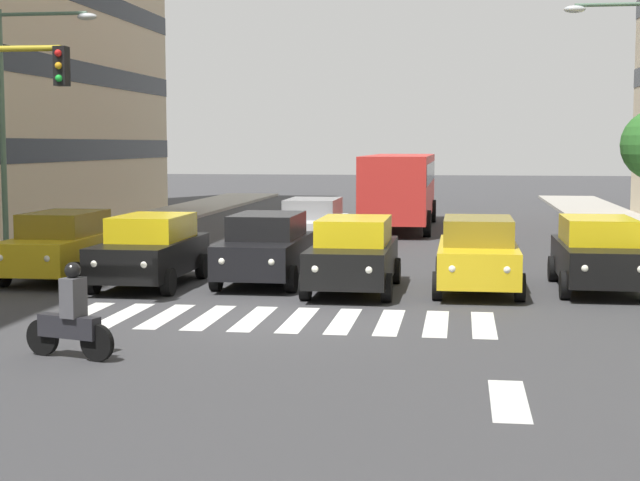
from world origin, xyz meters
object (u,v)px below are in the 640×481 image
(car_0, at_px, (598,253))
(car_1, at_px, (478,254))
(bus_behind_traffic, at_px, (400,183))
(street_lamp_right, at_px, (18,108))
(car_3, at_px, (266,247))
(car_5, at_px, (63,245))
(car_row2_0, at_px, (312,225))
(motorcycle_with_rider, at_px, (71,319))
(car_2, at_px, (354,254))
(car_4, at_px, (151,250))

(car_0, xyz_separation_m, car_1, (2.81, 0.50, 0.00))
(bus_behind_traffic, relative_size, street_lamp_right, 1.50)
(car_3, height_order, street_lamp_right, street_lamp_right)
(car_0, distance_m, street_lamp_right, 16.02)
(car_5, bearing_deg, car_0, -179.99)
(car_0, distance_m, car_row2_0, 10.40)
(bus_behind_traffic, relative_size, motorcycle_with_rider, 6.33)
(car_1, relative_size, bus_behind_traffic, 0.42)
(car_1, bearing_deg, bus_behind_traffic, -80.26)
(car_2, relative_size, street_lamp_right, 0.63)
(car_5, distance_m, motorcycle_with_rider, 9.58)
(car_5, relative_size, street_lamp_right, 0.63)
(bus_behind_traffic, xyz_separation_m, motorcycle_with_rider, (3.71, 25.09, -1.21))
(bus_behind_traffic, distance_m, motorcycle_with_rider, 25.39)
(car_0, xyz_separation_m, motorcycle_with_rider, (9.41, 8.75, -0.24))
(car_3, bearing_deg, street_lamp_right, -16.02)
(motorcycle_with_rider, bearing_deg, car_2, -115.46)
(car_2, distance_m, bus_behind_traffic, 17.32)
(car_1, distance_m, street_lamp_right, 13.42)
(car_0, bearing_deg, car_5, 0.01)
(car_4, bearing_deg, car_row2_0, -110.40)
(car_0, distance_m, motorcycle_with_rider, 12.85)
(car_2, xyz_separation_m, bus_behind_traffic, (0.00, -17.29, 0.97))
(car_2, distance_m, car_4, 5.00)
(car_1, distance_m, car_row2_0, 8.88)
(car_0, relative_size, car_4, 1.00)
(motorcycle_with_rider, bearing_deg, car_0, -137.09)
(street_lamp_right, bearing_deg, car_3, 163.98)
(car_row2_0, relative_size, motorcycle_with_rider, 2.68)
(car_row2_0, bearing_deg, motorcycle_with_rider, 84.35)
(car_5, height_order, car_row2_0, same)
(car_2, xyz_separation_m, motorcycle_with_rider, (3.71, 7.80, -0.24))
(car_5, bearing_deg, bus_behind_traffic, -114.93)
(car_2, bearing_deg, car_5, -7.15)
(car_4, distance_m, bus_behind_traffic, 17.86)
(car_1, xyz_separation_m, street_lamp_right, (12.65, -2.73, 3.56))
(car_2, bearing_deg, car_3, -24.48)
(car_2, distance_m, car_5, 7.65)
(car_1, distance_m, car_2, 2.92)
(car_0, xyz_separation_m, car_5, (13.30, 0.00, 0.00))
(car_5, bearing_deg, motorcycle_with_rider, 113.93)
(car_4, xyz_separation_m, street_lamp_right, (4.77, -3.02, 3.56))
(car_4, distance_m, motorcycle_with_rider, 8.07)
(car_5, bearing_deg, car_4, 163.21)
(car_4, height_order, car_row2_0, same)
(car_4, height_order, street_lamp_right, street_lamp_right)
(car_4, distance_m, street_lamp_right, 6.67)
(car_4, height_order, motorcycle_with_rider, car_4)
(car_row2_0, distance_m, bus_behind_traffic, 9.83)
(car_5, height_order, motorcycle_with_rider, car_5)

